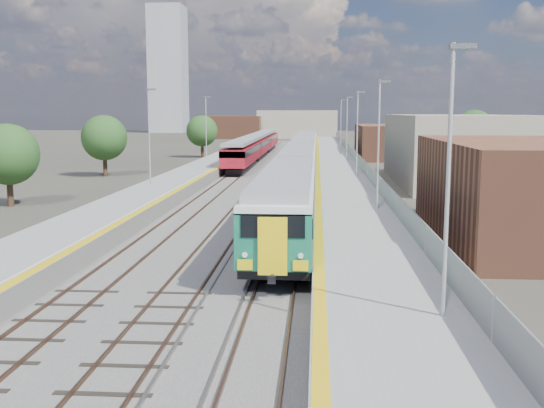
# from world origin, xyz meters

# --- Properties ---
(ground) EXTENTS (320.00, 320.00, 0.00)m
(ground) POSITION_xyz_m (0.00, 50.00, 0.00)
(ground) COLOR #47443A
(ground) RESTS_ON ground
(ballast_bed) EXTENTS (10.50, 155.00, 0.06)m
(ballast_bed) POSITION_xyz_m (-2.25, 52.50, 0.03)
(ballast_bed) COLOR #565451
(ballast_bed) RESTS_ON ground
(tracks) EXTENTS (8.96, 160.00, 0.17)m
(tracks) POSITION_xyz_m (-1.65, 54.18, 0.11)
(tracks) COLOR #4C3323
(tracks) RESTS_ON ground
(platform_right) EXTENTS (4.70, 155.00, 8.52)m
(platform_right) POSITION_xyz_m (5.28, 52.49, 0.54)
(platform_right) COLOR slate
(platform_right) RESTS_ON ground
(platform_left) EXTENTS (4.30, 155.00, 8.52)m
(platform_left) POSITION_xyz_m (-9.05, 52.49, 0.52)
(platform_left) COLOR slate
(platform_left) RESTS_ON ground
(buildings) EXTENTS (72.00, 185.50, 40.00)m
(buildings) POSITION_xyz_m (-18.12, 138.60, 10.70)
(buildings) COLOR brown
(buildings) RESTS_ON ground
(green_train) EXTENTS (2.84, 79.15, 3.13)m
(green_train) POSITION_xyz_m (1.50, 45.89, 2.20)
(green_train) COLOR black
(green_train) RESTS_ON ground
(red_train) EXTENTS (2.68, 54.39, 3.38)m
(red_train) POSITION_xyz_m (-5.50, 75.15, 2.00)
(red_train) COLOR black
(red_train) RESTS_ON ground
(tree_a) EXTENTS (4.35, 4.35, 5.89)m
(tree_a) POSITION_xyz_m (-18.74, 27.89, 3.71)
(tree_a) COLOR #382619
(tree_a) RESTS_ON ground
(tree_b) EXTENTS (4.71, 4.71, 6.38)m
(tree_b) POSITION_xyz_m (-19.00, 49.16, 4.01)
(tree_b) COLOR #382619
(tree_b) RESTS_ON ground
(tree_c) EXTENTS (4.56, 4.56, 6.17)m
(tree_c) POSITION_xyz_m (-13.79, 76.96, 3.88)
(tree_c) COLOR #382619
(tree_c) RESTS_ON ground
(tree_d) EXTENTS (5.13, 5.13, 6.95)m
(tree_d) POSITION_xyz_m (23.36, 69.18, 4.37)
(tree_d) COLOR #382619
(tree_d) RESTS_ON ground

